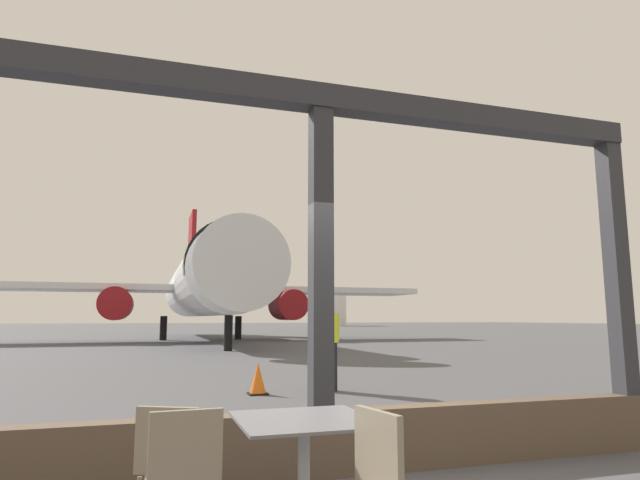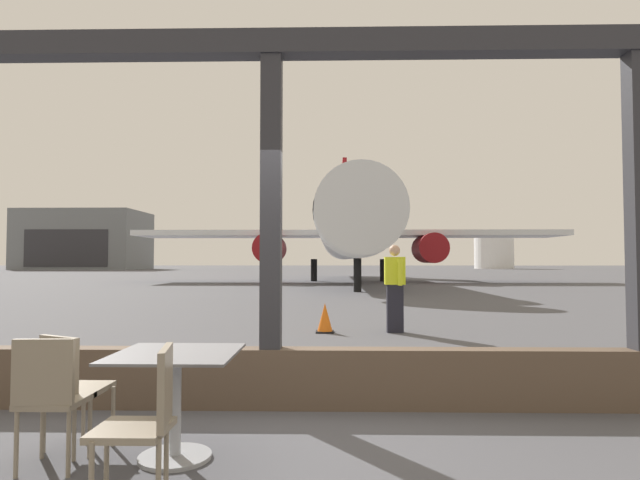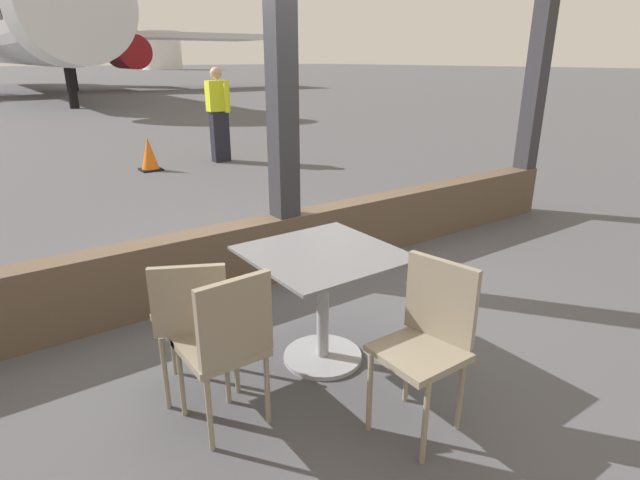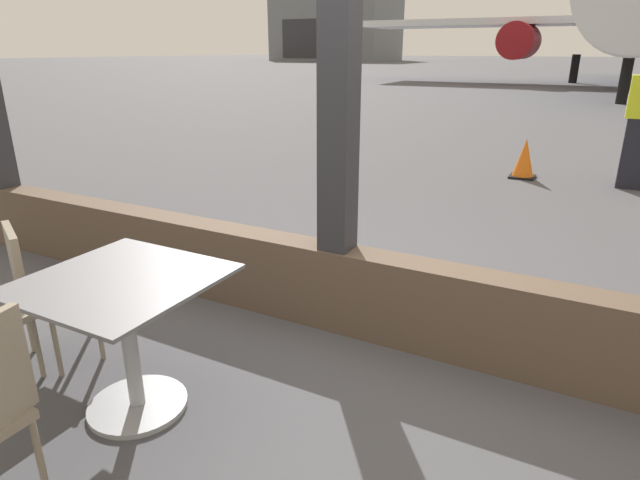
{
  "view_description": "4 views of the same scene",
  "coord_description": "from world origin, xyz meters",
  "px_view_note": "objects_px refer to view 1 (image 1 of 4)",
  "views": [
    {
      "loc": [
        -1.54,
        -4.85,
        1.41
      ],
      "look_at": [
        4.53,
        14.37,
        4.34
      ],
      "focal_mm": 30.18,
      "sensor_mm": 36.0,
      "label": 1
    },
    {
      "loc": [
        0.59,
        -5.13,
        1.43
      ],
      "look_at": [
        0.08,
        18.49,
        2.36
      ],
      "focal_mm": 29.5,
      "sensor_mm": 36.0,
      "label": 2
    },
    {
      "loc": [
        -2.23,
        -3.68,
        1.89
      ],
      "look_at": [
        -0.61,
        -1.39,
        0.88
      ],
      "focal_mm": 28.34,
      "sensor_mm": 36.0,
      "label": 3
    },
    {
      "loc": [
        1.45,
        -2.96,
        1.82
      ],
      "look_at": [
        0.1,
        -0.44,
        0.79
      ],
      "focal_mm": 29.71,
      "sensor_mm": 36.0,
      "label": 4
    }
  ],
  "objects_px": {
    "fuel_storage_tank": "(328,308)",
    "traffic_cone": "(258,379)",
    "cafe_chair_window_left": "(173,462)",
    "cafe_chair_window_right": "(183,475)",
    "dining_table": "(304,464)",
    "airplane": "(205,285)",
    "ground_crew_worker": "(328,344)"
  },
  "relations": [
    {
      "from": "fuel_storage_tank",
      "to": "airplane",
      "type": "bearing_deg",
      "value": -115.24
    },
    {
      "from": "ground_crew_worker",
      "to": "traffic_cone",
      "type": "height_order",
      "value": "ground_crew_worker"
    },
    {
      "from": "airplane",
      "to": "fuel_storage_tank",
      "type": "bearing_deg",
      "value": 64.76
    },
    {
      "from": "cafe_chair_window_left",
      "to": "cafe_chair_window_right",
      "type": "distance_m",
      "value": 0.36
    },
    {
      "from": "dining_table",
      "to": "fuel_storage_tank",
      "type": "xyz_separation_m",
      "value": [
        29.96,
        89.85,
        2.67
      ]
    },
    {
      "from": "cafe_chair_window_right",
      "to": "airplane",
      "type": "distance_m",
      "value": 31.79
    },
    {
      "from": "dining_table",
      "to": "cafe_chair_window_left",
      "type": "xyz_separation_m",
      "value": [
        -0.82,
        0.1,
        0.05
      ]
    },
    {
      "from": "cafe_chair_window_left",
      "to": "cafe_chair_window_right",
      "type": "relative_size",
      "value": 0.96
    },
    {
      "from": "cafe_chair_window_right",
      "to": "traffic_cone",
      "type": "xyz_separation_m",
      "value": [
        1.78,
        6.93,
        -0.27
      ]
    },
    {
      "from": "airplane",
      "to": "traffic_cone",
      "type": "bearing_deg",
      "value": -93.08
    },
    {
      "from": "ground_crew_worker",
      "to": "airplane",
      "type": "bearing_deg",
      "value": 90.16
    },
    {
      "from": "dining_table",
      "to": "traffic_cone",
      "type": "height_order",
      "value": "dining_table"
    },
    {
      "from": "traffic_cone",
      "to": "airplane",
      "type": "bearing_deg",
      "value": 86.92
    },
    {
      "from": "fuel_storage_tank",
      "to": "cafe_chair_window_right",
      "type": "bearing_deg",
      "value": -108.84
    },
    {
      "from": "airplane",
      "to": "traffic_cone",
      "type": "xyz_separation_m",
      "value": [
        -1.32,
        -24.57,
        -3.24
      ]
    },
    {
      "from": "airplane",
      "to": "ground_crew_worker",
      "type": "distance_m",
      "value": 24.68
    },
    {
      "from": "cafe_chair_window_left",
      "to": "airplane",
      "type": "xyz_separation_m",
      "value": [
        3.14,
        31.14,
        2.99
      ]
    },
    {
      "from": "fuel_storage_tank",
      "to": "traffic_cone",
      "type": "bearing_deg",
      "value": -109.19
    },
    {
      "from": "traffic_cone",
      "to": "fuel_storage_tank",
      "type": "height_order",
      "value": "fuel_storage_tank"
    },
    {
      "from": "dining_table",
      "to": "ground_crew_worker",
      "type": "xyz_separation_m",
      "value": [
        2.39,
        6.71,
        0.43
      ]
    },
    {
      "from": "traffic_cone",
      "to": "ground_crew_worker",
      "type": "bearing_deg",
      "value": 1.41
    },
    {
      "from": "airplane",
      "to": "cafe_chair_window_right",
      "type": "bearing_deg",
      "value": -95.63
    },
    {
      "from": "dining_table",
      "to": "airplane",
      "type": "xyz_separation_m",
      "value": [
        2.32,
        31.24,
        3.04
      ]
    },
    {
      "from": "airplane",
      "to": "dining_table",
      "type": "bearing_deg",
      "value": -94.25
    },
    {
      "from": "dining_table",
      "to": "ground_crew_worker",
      "type": "distance_m",
      "value": 7.13
    },
    {
      "from": "cafe_chair_window_left",
      "to": "traffic_cone",
      "type": "xyz_separation_m",
      "value": [
        1.82,
        6.57,
        -0.25
      ]
    },
    {
      "from": "cafe_chair_window_right",
      "to": "fuel_storage_tank",
      "type": "distance_m",
      "value": 95.24
    },
    {
      "from": "dining_table",
      "to": "traffic_cone",
      "type": "relative_size",
      "value": 1.5
    },
    {
      "from": "dining_table",
      "to": "ground_crew_worker",
      "type": "height_order",
      "value": "ground_crew_worker"
    },
    {
      "from": "ground_crew_worker",
      "to": "traffic_cone",
      "type": "distance_m",
      "value": 1.53
    },
    {
      "from": "ground_crew_worker",
      "to": "fuel_storage_tank",
      "type": "distance_m",
      "value": 87.62
    },
    {
      "from": "cafe_chair_window_right",
      "to": "airplane",
      "type": "relative_size",
      "value": 0.03
    }
  ]
}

